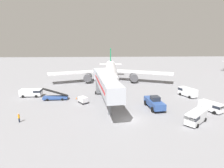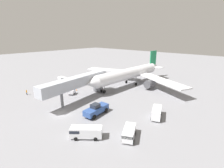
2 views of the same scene
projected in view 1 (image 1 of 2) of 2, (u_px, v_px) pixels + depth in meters
ground_plane at (130, 120)px, 31.40m from camera, size 300.00×300.00×0.00m
airplane_at_gate at (111, 71)px, 59.41m from camera, size 43.16×39.46×11.34m
jet_bridge at (105, 82)px, 38.44m from camera, size 5.95×22.70×6.84m
pushback_tug at (154, 103)px, 36.60m from camera, size 3.13×6.67×2.72m
belt_loader_truck at (56, 97)px, 42.32m from camera, size 5.89×2.09×2.91m
service_van_mid_left at (31, 92)px, 44.71m from camera, size 5.31×2.26×1.94m
service_van_far_right at (196, 117)px, 29.75m from camera, size 5.43×5.01×2.09m
service_van_outer_left at (211, 106)px, 34.94m from camera, size 3.74×4.82×1.88m
service_van_outer_right at (187, 92)px, 44.97m from camera, size 3.56×5.16×2.20m
baggage_cart_near_right at (83, 100)px, 39.86m from camera, size 2.44×2.65×1.42m
ground_crew_worker_foreground at (19, 118)px, 30.12m from camera, size 0.38×0.38×1.64m
safety_cone_alpha at (76, 98)px, 42.90m from camera, size 0.34×0.34×0.53m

